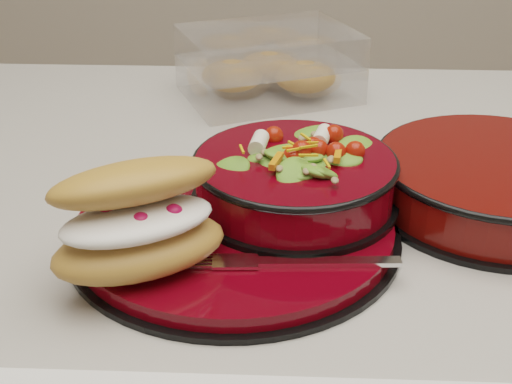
{
  "coord_description": "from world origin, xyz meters",
  "views": [
    {
      "loc": [
        -0.08,
        -0.74,
        1.26
      ],
      "look_at": [
        -0.11,
        -0.14,
        0.94
      ],
      "focal_mm": 50.0,
      "sensor_mm": 36.0,
      "label": 1
    }
  ],
  "objects_px": {
    "dinner_plate": "(235,229)",
    "extra_bowl": "(496,180)",
    "salad_bowl": "(295,173)",
    "pastry_box": "(269,66)",
    "croissant": "(139,220)",
    "fork": "(300,262)"
  },
  "relations": [
    {
      "from": "dinner_plate",
      "to": "extra_bowl",
      "type": "distance_m",
      "value": 0.28
    },
    {
      "from": "salad_bowl",
      "to": "pastry_box",
      "type": "distance_m",
      "value": 0.37
    },
    {
      "from": "salad_bowl",
      "to": "croissant",
      "type": "bearing_deg",
      "value": -138.68
    },
    {
      "from": "extra_bowl",
      "to": "dinner_plate",
      "type": "bearing_deg",
      "value": -163.91
    },
    {
      "from": "croissant",
      "to": "pastry_box",
      "type": "bearing_deg",
      "value": 51.86
    },
    {
      "from": "dinner_plate",
      "to": "extra_bowl",
      "type": "xyz_separation_m",
      "value": [
        0.26,
        0.08,
        0.02
      ]
    },
    {
      "from": "dinner_plate",
      "to": "pastry_box",
      "type": "height_order",
      "value": "pastry_box"
    },
    {
      "from": "salad_bowl",
      "to": "extra_bowl",
      "type": "relative_size",
      "value": 0.8
    },
    {
      "from": "fork",
      "to": "croissant",
      "type": "bearing_deg",
      "value": 89.75
    },
    {
      "from": "dinner_plate",
      "to": "pastry_box",
      "type": "xyz_separation_m",
      "value": [
        0.02,
        0.4,
        0.03
      ]
    },
    {
      "from": "croissant",
      "to": "pastry_box",
      "type": "relative_size",
      "value": 0.61
    },
    {
      "from": "dinner_plate",
      "to": "croissant",
      "type": "height_order",
      "value": "croissant"
    },
    {
      "from": "pastry_box",
      "to": "dinner_plate",
      "type": "bearing_deg",
      "value": -116.02
    },
    {
      "from": "fork",
      "to": "pastry_box",
      "type": "xyz_separation_m",
      "value": [
        -0.04,
        0.47,
        0.02
      ]
    },
    {
      "from": "fork",
      "to": "pastry_box",
      "type": "bearing_deg",
      "value": 1.97
    },
    {
      "from": "salad_bowl",
      "to": "pastry_box",
      "type": "bearing_deg",
      "value": 95.55
    },
    {
      "from": "dinner_plate",
      "to": "fork",
      "type": "xyz_separation_m",
      "value": [
        0.06,
        -0.07,
        0.01
      ]
    },
    {
      "from": "croissant",
      "to": "extra_bowl",
      "type": "bearing_deg",
      "value": -2.4
    },
    {
      "from": "pastry_box",
      "to": "salad_bowl",
      "type": "bearing_deg",
      "value": -107.49
    },
    {
      "from": "fork",
      "to": "extra_bowl",
      "type": "height_order",
      "value": "extra_bowl"
    },
    {
      "from": "croissant",
      "to": "extra_bowl",
      "type": "xyz_separation_m",
      "value": [
        0.34,
        0.15,
        -0.03
      ]
    },
    {
      "from": "croissant",
      "to": "pastry_box",
      "type": "xyz_separation_m",
      "value": [
        0.09,
        0.48,
        -0.02
      ]
    }
  ]
}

